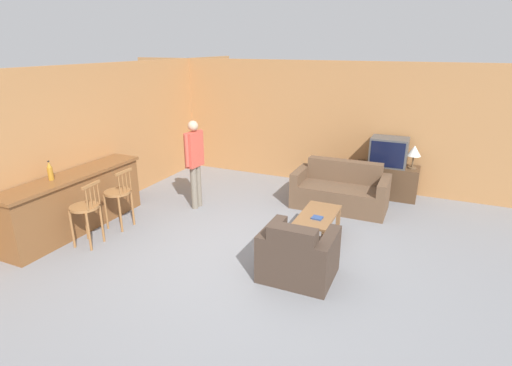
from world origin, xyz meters
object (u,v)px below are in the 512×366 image
Objects in this scene: bar_chair_mid at (118,196)px; table_lamp at (414,152)px; person_by_window at (195,159)px; armchair_near at (298,256)px; coffee_table at (318,218)px; couch_far at (340,191)px; tv_unit at (385,181)px; bottle at (50,171)px; tv at (389,152)px; bar_chair_near at (86,211)px; book_on_table at (317,218)px.

bar_chair_mid is 5.44m from table_lamp.
person_by_window is (0.69, 1.26, 0.38)m from bar_chair_mid.
coffee_table is (-0.06, 1.14, 0.06)m from armchair_near.
couch_far reaches higher than tv_unit.
person_by_window is (-3.61, -2.04, -0.04)m from table_lamp.
bar_chair_mid is 1.00× the size of coffee_table.
tv_unit is 0.74× the size of person_by_window.
tv_unit is at bearing 40.71° from bar_chair_mid.
bottle reaches higher than table_lamp.
bar_chair_mid is 5.07m from tv_unit.
tv reaches higher than bar_chair_mid.
bar_chair_mid is 1.10× the size of armchair_near.
bar_chair_mid is at bearing -139.32° from tv.
bar_chair_near reaches higher than couch_far.
coffee_table is at bearing 93.00° from armchair_near.
table_lamp is at bearing 39.24° from couch_far.
bar_chair_mid is 1.49m from person_by_window.
bar_chair_mid reaches higher than armchair_near.
table_lamp reaches higher than tv_unit.
bar_chair_near is at bearing -137.11° from table_lamp.
armchair_near is at bearing -89.17° from couch_far.
couch_far is 1.17m from tv_unit.
coffee_table is at bearing -90.86° from couch_far.
bar_chair_near is 6.14× the size of book_on_table.
couch_far is 1.63m from table_lamp.
coffee_table is 2.24× the size of table_lamp.
armchair_near reaches higher than tv_unit.
bar_chair_mid is 3.24m from book_on_table.
bar_chair_near reaches higher than tv_unit.
armchair_near is 0.91× the size of coffee_table.
bar_chair_near reaches higher than armchair_near.
coffee_table is 4.13m from bottle.
book_on_table is at bearing -113.88° from table_lamp.
armchair_near is (3.18, -0.26, -0.25)m from bar_chair_mid.
couch_far reaches higher than book_on_table.
bar_chair_near is 1.00× the size of bar_chair_mid.
couch_far is at bearing 90.83° from armchair_near.
book_on_table is 0.10× the size of person_by_window.
table_lamp is (4.30, 3.31, 0.42)m from bar_chair_mid.
book_on_table is (-0.68, -2.58, 0.13)m from tv_unit.
bottle reaches higher than bar_chair_mid.
book_on_table is at bearing -104.84° from tv.
couch_far is 1.69× the size of coffee_table.
bar_chair_mid reaches higher than coffee_table.
armchair_near is at bearing -4.60° from bar_chair_mid.
person_by_window is at bearing 61.30° from bar_chair_mid.
tv_unit is (3.84, 4.00, -0.24)m from bar_chair_near.
tv_unit is at bearing 41.69° from bottle.
bar_chair_near reaches higher than book_on_table.
bar_chair_near is 3.50m from coffee_table.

